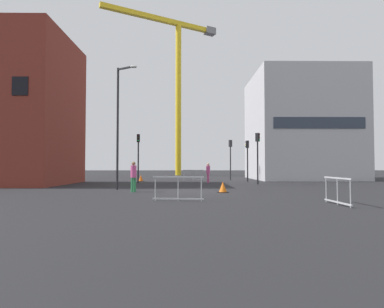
% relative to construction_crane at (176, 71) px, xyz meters
% --- Properties ---
extents(ground, '(160.00, 160.00, 0.00)m').
position_rel_construction_crane_xyz_m(ground, '(2.31, -30.30, -16.34)').
color(ground, black).
extents(brick_building, '(8.41, 8.90, 12.09)m').
position_rel_construction_crane_xyz_m(brick_building, '(-12.04, -23.73, -10.30)').
color(brick_building, maroon).
rests_on(brick_building, ground).
extents(office_block, '(10.54, 11.02, 11.64)m').
position_rel_construction_crane_xyz_m(office_block, '(14.59, -14.01, -10.52)').
color(office_block, '#B7B7BC').
rests_on(office_block, ground).
extents(construction_crane, '(17.22, 10.02, 24.54)m').
position_rel_construction_crane_xyz_m(construction_crane, '(0.00, 0.00, 0.00)').
color(construction_crane, yellow).
rests_on(construction_crane, ground).
extents(streetlamp_tall, '(1.40, 0.86, 7.82)m').
position_rel_construction_crane_xyz_m(streetlamp_tall, '(-2.37, -29.69, -11.81)').
color(streetlamp_tall, '#232326').
rests_on(streetlamp_tall, ground).
extents(traffic_light_far, '(0.39, 0.31, 3.90)m').
position_rel_construction_crane_xyz_m(traffic_light_far, '(7.63, -19.56, -13.71)').
color(traffic_light_far, black).
rests_on(traffic_light_far, ground).
extents(traffic_light_crosswalk, '(0.39, 0.35, 4.15)m').
position_rel_construction_crane_xyz_m(traffic_light_crosswalk, '(6.34, -17.10, -13.56)').
color(traffic_light_crosswalk, '#232326').
rests_on(traffic_light_crosswalk, ground).
extents(traffic_light_median, '(0.37, 0.36, 4.20)m').
position_rel_construction_crane_xyz_m(traffic_light_median, '(7.69, -23.84, -13.53)').
color(traffic_light_median, black).
rests_on(traffic_light_median, ground).
extents(traffic_light_island, '(0.24, 0.37, 4.27)m').
position_rel_construction_crane_xyz_m(traffic_light_island, '(-2.37, -21.97, -13.49)').
color(traffic_light_island, black).
rests_on(traffic_light_island, ground).
extents(pedestrian_walking, '(0.34, 0.34, 1.77)m').
position_rel_construction_crane_xyz_m(pedestrian_walking, '(-1.19, -31.36, -15.31)').
color(pedestrian_walking, '#2D844C').
rests_on(pedestrian_walking, ground).
extents(pedestrian_waiting, '(0.34, 0.34, 1.75)m').
position_rel_construction_crane_xyz_m(pedestrian_waiting, '(3.77, -21.47, -15.32)').
color(pedestrian_waiting, '#D14C8C').
rests_on(pedestrian_waiting, ground).
extents(safety_barrier_mid_span, '(2.08, 0.21, 1.08)m').
position_rel_construction_crane_xyz_m(safety_barrier_mid_span, '(2.49, -17.38, -15.78)').
color(safety_barrier_mid_span, gray).
rests_on(safety_barrier_mid_span, ground).
extents(safety_barrier_left_run, '(0.14, 2.13, 1.08)m').
position_rel_construction_crane_xyz_m(safety_barrier_left_run, '(7.89, -37.52, -15.78)').
color(safety_barrier_left_run, '#B2B5BA').
rests_on(safety_barrier_left_run, ground).
extents(safety_barrier_right_run, '(2.24, 0.32, 1.08)m').
position_rel_construction_crane_xyz_m(safety_barrier_right_run, '(1.57, -36.17, -15.78)').
color(safety_barrier_right_run, '#B2B5BA').
rests_on(safety_barrier_right_run, ground).
extents(traffic_cone_by_barrier, '(0.61, 0.61, 0.62)m').
position_rel_construction_crane_xyz_m(traffic_cone_by_barrier, '(3.99, -31.72, -16.06)').
color(traffic_cone_by_barrier, black).
rests_on(traffic_cone_by_barrier, ground).
extents(traffic_cone_on_verge, '(0.61, 0.61, 0.61)m').
position_rel_construction_crane_xyz_m(traffic_cone_on_verge, '(-2.60, -18.83, -16.06)').
color(traffic_cone_on_verge, black).
rests_on(traffic_cone_on_verge, ground).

